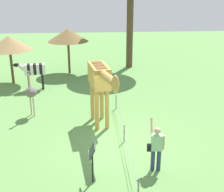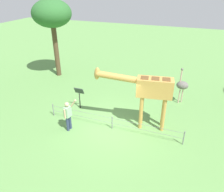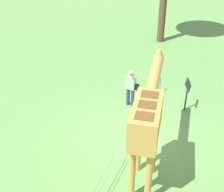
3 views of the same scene
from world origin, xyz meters
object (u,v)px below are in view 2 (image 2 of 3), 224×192
(giraffe, at_px, (148,89))
(tree_east, at_px, (52,15))
(ostrich, at_px, (182,85))
(visitor, at_px, (68,114))
(info_sign, at_px, (79,94))

(giraffe, distance_m, tree_east, 9.55)
(ostrich, height_order, tree_east, tree_east)
(visitor, bearing_deg, giraffe, -154.78)
(tree_east, bearing_deg, visitor, 126.73)
(visitor, relative_size, ostrich, 0.78)
(giraffe, bearing_deg, tree_east, -28.88)
(tree_east, distance_m, info_sign, 6.77)
(info_sign, bearing_deg, giraffe, 173.59)
(tree_east, xyz_separation_m, info_sign, (-4.05, 4.00, -3.66))
(giraffe, height_order, tree_east, tree_east)
(giraffe, relative_size, ostrich, 1.71)
(ostrich, bearing_deg, giraffe, 65.23)
(info_sign, bearing_deg, tree_east, -44.65)
(visitor, xyz_separation_m, ostrich, (-5.00, -4.86, 0.27))
(visitor, distance_m, info_sign, 2.17)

